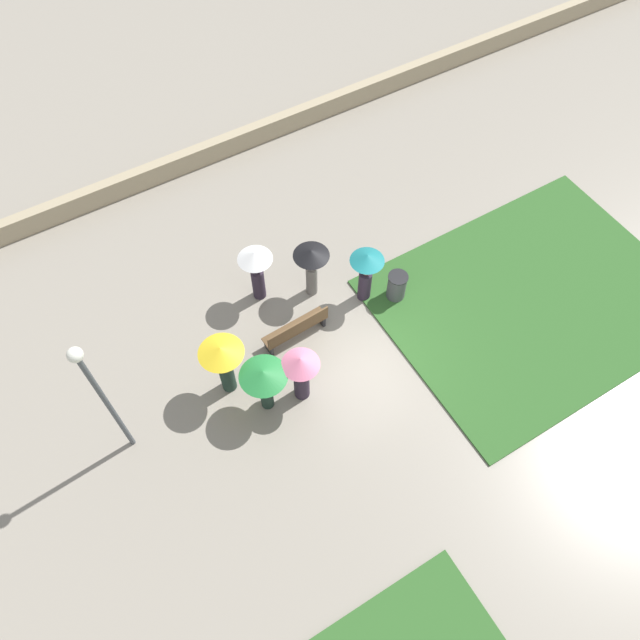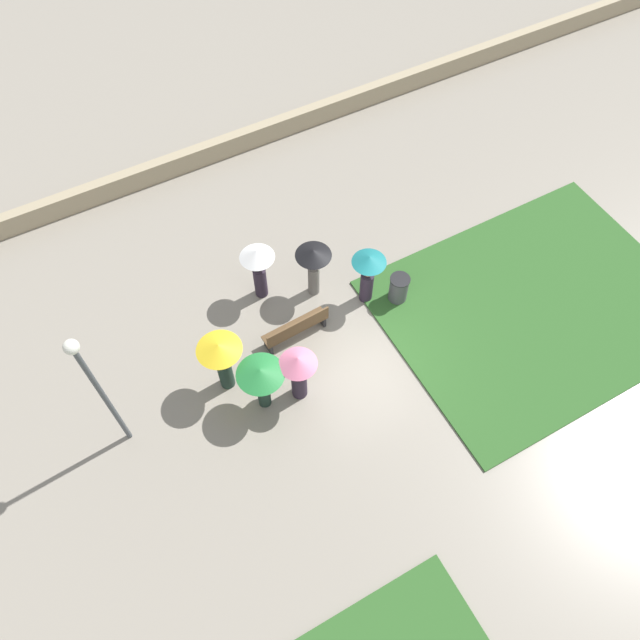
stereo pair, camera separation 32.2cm
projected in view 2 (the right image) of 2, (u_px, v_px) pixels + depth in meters
name	position (u px, v px, depth m)	size (l,w,h in m)	color
ground_plane	(364.00, 356.00, 16.62)	(90.00, 90.00, 0.00)	gray
lawn_patch_near	(536.00, 306.00, 17.47)	(8.34, 6.40, 0.06)	#2D5B26
parapet_wall	(227.00, 146.00, 20.55)	(45.00, 0.35, 0.70)	tan
park_bench	(296.00, 328.00, 16.54)	(1.88, 0.52, 0.90)	brown
lamp_post	(95.00, 382.00, 12.97)	(0.32, 0.32, 4.49)	#474C51
trash_bin	(399.00, 289.00, 17.25)	(0.56, 0.56, 0.92)	#4C4C51
crowd_person_white	(258.00, 265.00, 16.65)	(0.94, 0.94, 1.90)	#2D2333
crowd_person_yellow	(221.00, 357.00, 15.04)	(1.12, 1.12, 1.94)	#1E3328
crowd_person_green	(261.00, 378.00, 14.79)	(1.17, 1.17, 1.72)	#1E3328
crowd_person_black	(313.00, 263.00, 16.70)	(0.98, 0.98, 1.82)	slate
crowd_person_pink	(298.00, 370.00, 15.02)	(0.94, 0.94, 1.80)	#2D2333
crowd_person_teal	(368.00, 271.00, 16.63)	(0.93, 0.93, 1.85)	#2D2333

